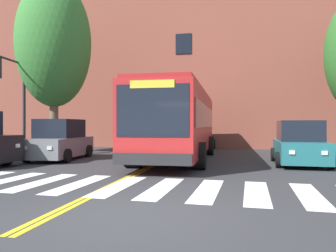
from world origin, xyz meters
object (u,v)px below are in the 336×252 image
at_px(car_teal_far_lane, 299,145).
at_px(street_tree_curbside_small, 54,43).
at_px(car_navy_behind_bus, 201,136).
at_px(city_bus, 179,122).
at_px(traffic_light_far_corner, 13,87).
at_px(car_grey_near_lane, 60,141).

distance_m(car_teal_far_lane, street_tree_curbside_small, 14.39).
xyz_separation_m(car_teal_far_lane, street_tree_curbside_small, (-12.88, 3.23, 5.55)).
bearing_deg(street_tree_curbside_small, car_teal_far_lane, -14.08).
xyz_separation_m(car_navy_behind_bus, street_tree_curbside_small, (-7.86, -6.52, 5.60)).
xyz_separation_m(city_bus, car_navy_behind_bus, (0.13, 8.61, -1.00)).
distance_m(car_teal_far_lane, car_navy_behind_bus, 10.96).
bearing_deg(traffic_light_far_corner, car_navy_behind_bus, 43.42).
bearing_deg(car_grey_near_lane, street_tree_curbside_small, 124.75).
relative_size(car_teal_far_lane, street_tree_curbside_small, 0.37).
bearing_deg(car_teal_far_lane, car_grey_near_lane, -179.71).
bearing_deg(traffic_light_far_corner, car_grey_near_lane, -20.26).
height_order(city_bus, car_teal_far_lane, city_bus).
height_order(car_navy_behind_bus, traffic_light_far_corner, traffic_light_far_corner).
bearing_deg(car_navy_behind_bus, car_teal_far_lane, -62.77).
height_order(car_grey_near_lane, car_teal_far_lane, car_grey_near_lane).
xyz_separation_m(car_teal_far_lane, traffic_light_far_corner, (-14.04, 1.21, 2.79)).
xyz_separation_m(car_teal_far_lane, car_navy_behind_bus, (-5.02, 9.75, -0.04)).
bearing_deg(city_bus, car_teal_far_lane, -12.51).
relative_size(car_grey_near_lane, traffic_light_far_corner, 0.78).
height_order(city_bus, car_navy_behind_bus, city_bus).
relative_size(car_navy_behind_bus, street_tree_curbside_small, 0.47).
height_order(car_grey_near_lane, traffic_light_far_corner, traffic_light_far_corner).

